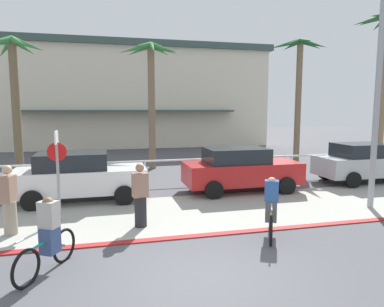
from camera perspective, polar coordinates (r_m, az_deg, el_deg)
The scene contains 16 objects.
ground_plane at distance 16.28m, azimuth -8.20°, elevation -3.97°, with size 80.00×80.00×0.00m, color #4C4C51.
sidewalk_strip at distance 10.69m, azimuth -5.03°, elevation -9.86°, with size 44.00×4.00×0.02m, color #9E9E93.
curb_paint at distance 8.82m, azimuth -2.96°, elevation -13.58°, with size 44.00×0.24×0.03m, color maroon.
building_backdrop at distance 33.83m, azimuth -10.55°, elevation 9.05°, with size 23.72×13.12×8.51m.
rail_fence at distance 14.67m, azimuth -7.67°, elevation -1.89°, with size 22.53×0.08×1.04m.
stop_sign_bike_lane at distance 10.37m, azimuth -21.09°, elevation -1.41°, with size 0.52×0.56×2.56m.
palm_tree_2 at distance 17.43m, azimuth -27.17°, elevation 11.33°, with size 2.93×3.22×6.28m.
palm_tree_3 at distance 18.67m, azimuth -6.67°, elevation 12.90°, with size 3.09×2.68×6.57m.
palm_tree_4 at distance 22.32m, azimuth 17.04°, elevation 12.88°, with size 3.13×3.34×7.31m.
car_white_1 at distance 12.59m, azimuth -17.96°, elevation -3.54°, with size 4.40×2.02×1.69m.
car_red_2 at distance 13.51m, azimuth 7.91°, elevation -2.53°, with size 4.40×2.02×1.69m.
car_silver_3 at distance 16.89m, azimuth 26.52°, elevation -1.27°, with size 4.40×2.02×1.69m.
cyclist_teal_0 at distance 7.50m, azimuth -22.40°, elevation -12.45°, with size 0.95×1.61×1.50m.
cyclist_yellow_1 at distance 9.05m, azimuth 12.76°, elevation -8.68°, with size 0.85×1.66×1.50m.
pedestrian_0 at distance 9.91m, azimuth -27.64°, elevation -7.13°, with size 0.39×0.45×1.78m.
pedestrian_1 at distance 9.48m, azimuth -8.42°, elevation -7.17°, with size 0.44×0.37×1.73m.
Camera 1 is at (-1.55, -5.90, 3.16)m, focal length 32.72 mm.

